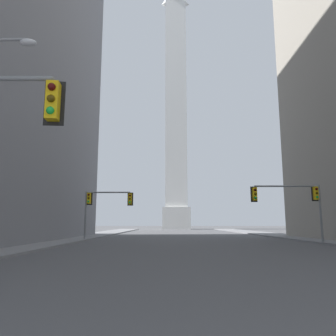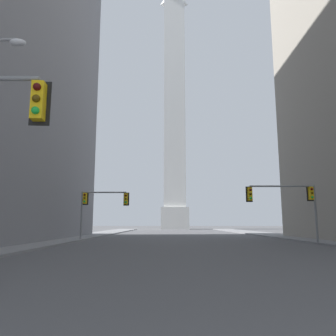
# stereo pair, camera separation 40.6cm
# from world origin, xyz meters

# --- Properties ---
(sidewalk_left) EXTENTS (5.00, 111.40, 0.15)m
(sidewalk_left) POSITION_xyz_m (-12.77, 33.42, 0.07)
(sidewalk_left) COLOR slate
(sidewalk_left) RESTS_ON ground_plane
(sidewalk_right) EXTENTS (5.00, 111.40, 0.15)m
(sidewalk_right) POSITION_xyz_m (12.77, 33.42, 0.07)
(sidewalk_right) COLOR slate
(sidewalk_right) RESTS_ON ground_plane
(obelisk) EXTENTS (7.77, 7.77, 77.14)m
(obelisk) POSITION_xyz_m (0.00, 92.84, 37.06)
(obelisk) COLOR silver
(obelisk) RESTS_ON ground_plane
(traffic_light_mid_right) EXTENTS (5.98, 0.52, 4.91)m
(traffic_light_mid_right) POSITION_xyz_m (8.44, 26.53, 3.76)
(traffic_light_mid_right) COLOR slate
(traffic_light_mid_right) RESTS_ON ground_plane
(traffic_light_mid_left) EXTENTS (4.94, 0.51, 4.89)m
(traffic_light_mid_left) POSITION_xyz_m (-8.94, 31.99, 3.72)
(traffic_light_mid_left) COLOR slate
(traffic_light_mid_left) RESTS_ON ground_plane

